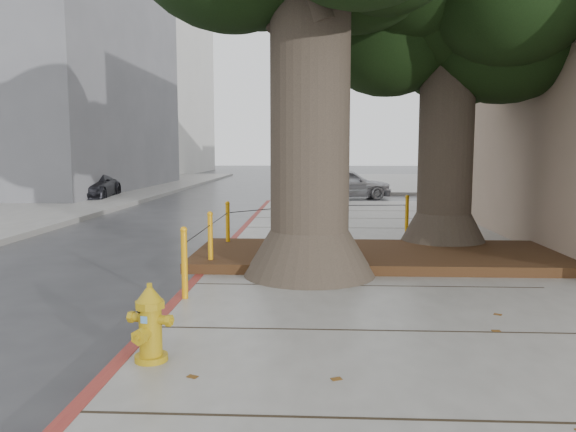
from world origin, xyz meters
The scene contains 10 objects.
ground centered at (0.00, 0.00, 0.00)m, with size 140.00×140.00×0.00m, color #28282B.
sidewalk_far centered at (6.00, 30.00, 0.07)m, with size 16.00×20.00×0.15m, color slate.
curb_red centered at (-2.00, 2.50, 0.07)m, with size 0.14×26.00×0.16m, color maroon.
planter_bed centered at (0.90, 3.90, 0.23)m, with size 6.40×2.60×0.16m, color black.
building_far_grey centered at (-15.00, 22.00, 6.00)m, with size 12.00×16.00×12.00m, color slate.
building_far_white centered at (-17.00, 45.00, 7.50)m, with size 12.00×18.00×15.00m, color silver.
bollard_ring centered at (-0.87, 4.38, 0.66)m, with size 3.79×5.39×0.95m.
fire_hydrant centered at (-1.71, -0.97, 0.50)m, with size 0.39×0.37×0.72m.
car_silver centered at (1.11, 18.26, 0.65)m, with size 1.53×3.79×1.29m, color #B6B6BC.
car_dark centered at (-9.57, 17.22, 0.61)m, with size 1.70×4.18×1.21m, color black.
Camera 1 is at (-0.21, -5.85, 2.07)m, focal length 35.00 mm.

